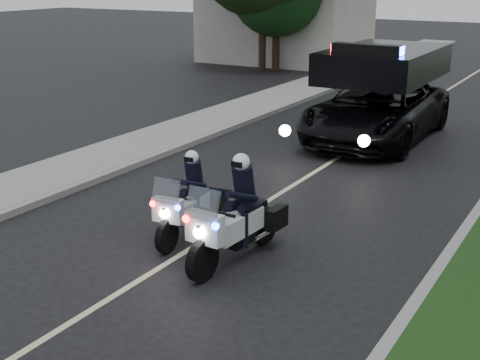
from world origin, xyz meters
name	(u,v)px	position (x,y,z in m)	size (l,w,h in m)	color
ground	(110,298)	(0.00, 0.00, 0.00)	(120.00, 120.00, 0.00)	black
curb_left	(224,130)	(-4.10, 10.00, 0.07)	(0.20, 60.00, 0.15)	gray
sidewalk_left	(195,126)	(-5.20, 10.00, 0.08)	(2.00, 60.00, 0.16)	gray
lane_marking	(350,150)	(0.00, 10.00, 0.00)	(0.12, 50.00, 0.01)	#BFB78C
police_moto_left	(190,236)	(-0.35, 2.65, 0.00)	(0.67, 1.92, 1.63)	silver
police_moto_right	(236,260)	(0.95, 2.15, 0.00)	(0.77, 2.21, 1.88)	silver
police_suv	(375,139)	(0.18, 11.54, 0.00)	(2.93, 6.34, 3.08)	black
bicycle	(374,96)	(-2.19, 18.25, 0.00)	(0.58, 1.67, 0.88)	black
cyclist	(374,96)	(-2.19, 18.25, 0.00)	(0.60, 0.40, 1.67)	black
tree_left_near	(276,70)	(-8.76, 22.45, 0.00)	(4.54, 4.54, 7.56)	#133A14
tree_left_far	(262,71)	(-9.27, 21.98, 0.00)	(6.87, 6.87, 11.45)	black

